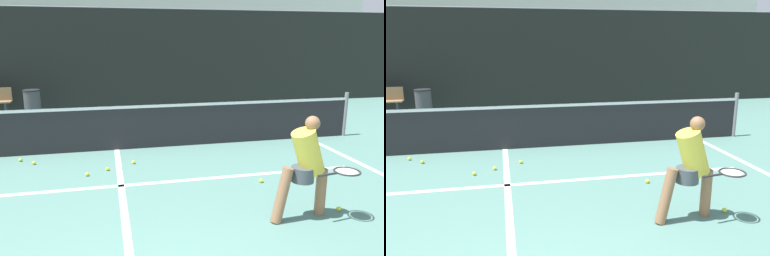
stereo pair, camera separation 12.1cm
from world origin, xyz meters
The scene contains 15 objects.
court_service_line centered at (0.00, 3.92, 0.00)m, with size 8.25×0.10×0.01m, color white.
court_center_mark centered at (0.00, 3.24, 0.00)m, with size 0.10×5.55×0.01m, color white.
net centered at (0.00, 6.01, 0.51)m, with size 11.09×0.09×1.07m.
fence_back centered at (0.00, 11.24, 1.67)m, with size 24.00×0.06×3.35m.
player_practicing centered at (2.32, 2.26, 0.74)m, with size 1.18×0.53×1.38m.
tennis_ball_scattered_3 centered at (2.27, 3.55, 0.03)m, with size 0.07×0.07×0.07m, color #D1E033.
tennis_ball_scattered_4 centered at (-1.85, 5.62, 0.03)m, with size 0.07×0.07×0.07m, color #D1E033.
tennis_ball_scattered_5 centered at (2.89, 2.32, 0.03)m, with size 0.07×0.07×0.07m, color #D1E033.
tennis_ball_scattered_6 centered at (-0.21, 4.71, 0.03)m, with size 0.07×0.07×0.07m, color #D1E033.
tennis_ball_scattered_7 centered at (-1.57, 5.37, 0.03)m, with size 0.07×0.07×0.07m, color #D1E033.
tennis_ball_scattered_10 centered at (-0.56, 4.50, 0.03)m, with size 0.07×0.07×0.07m, color #D1E033.
tennis_ball_scattered_11 centered at (0.28, 4.99, 0.03)m, with size 0.07×0.07×0.07m, color #D1E033.
trash_bin centered at (-2.39, 10.27, 0.41)m, with size 0.50×0.50×0.82m.
parked_car centered at (1.87, 14.94, 0.58)m, with size 1.72×4.41×1.38m.
building_far centered at (0.00, 23.82, 2.75)m, with size 36.00×2.40×5.49m, color beige.
Camera 1 is at (-0.15, -1.88, 2.31)m, focal length 35.00 mm.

